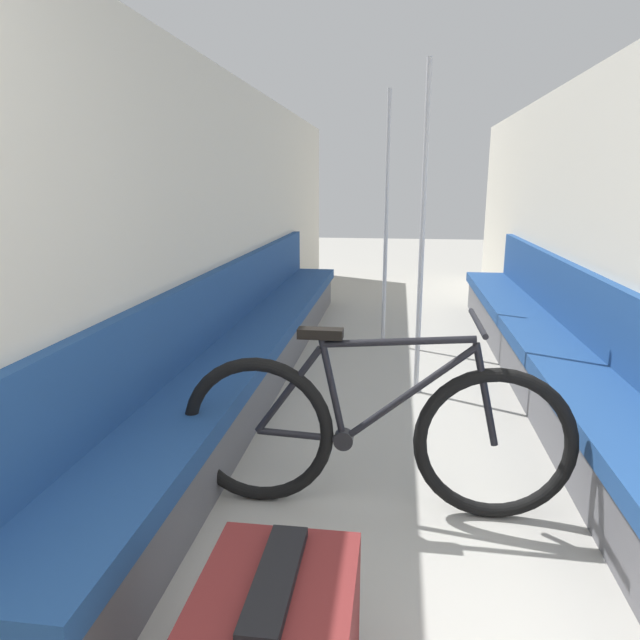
# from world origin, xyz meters

# --- Properties ---
(wall_left) EXTENTS (0.10, 10.37, 2.28)m
(wall_left) POSITION_xyz_m (-1.35, 3.59, 1.14)
(wall_left) COLOR beige
(wall_left) RESTS_ON ground
(wall_right) EXTENTS (0.10, 10.37, 2.28)m
(wall_right) POSITION_xyz_m (1.35, 3.59, 1.14)
(wall_right) COLOR beige
(wall_right) RESTS_ON ground
(bench_seat_row_left) EXTENTS (0.50, 5.91, 0.89)m
(bench_seat_row_left) POSITION_xyz_m (-1.09, 3.56, 0.28)
(bench_seat_row_left) COLOR #5B5B60
(bench_seat_row_left) RESTS_ON ground
(bench_seat_row_right) EXTENTS (0.50, 5.91, 0.89)m
(bench_seat_row_right) POSITION_xyz_m (1.09, 3.56, 0.28)
(bench_seat_row_right) COLOR #5B5B60
(bench_seat_row_right) RESTS_ON ground
(bicycle) EXTENTS (1.78, 0.46, 0.92)m
(bicycle) POSITION_xyz_m (-0.11, 1.92, 0.37)
(bicycle) COLOR black
(bicycle) RESTS_ON ground
(grab_pole_near) EXTENTS (0.08, 0.08, 2.26)m
(grab_pole_near) POSITION_xyz_m (0.14, 3.49, 1.10)
(grab_pole_near) COLOR gray
(grab_pole_near) RESTS_ON ground
(grab_pole_far) EXTENTS (0.08, 0.08, 2.26)m
(grab_pole_far) POSITION_xyz_m (-0.14, 4.71, 1.10)
(grab_pole_far) COLOR gray
(grab_pole_far) RESTS_ON ground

